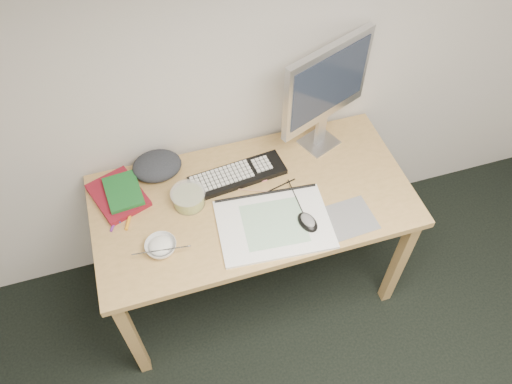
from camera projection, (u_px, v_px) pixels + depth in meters
desk at (253, 209)px, 2.25m from camera, size 1.40×0.70×0.75m
mousepad at (350, 218)px, 2.12m from camera, size 0.21×0.20×0.00m
sketchpad at (274, 224)px, 2.09m from camera, size 0.50×0.38×0.01m
keyboard at (237, 175)px, 2.25m from camera, size 0.45×0.18×0.03m
monitor at (327, 86)px, 2.12m from camera, size 0.45×0.21×0.55m
mouse at (308, 221)px, 2.07m from camera, size 0.09×0.12×0.04m
rice_bowl at (161, 247)px, 2.01m from camera, size 0.16×0.16×0.04m
chopsticks at (161, 250)px, 1.97m from camera, size 0.22×0.04×0.02m
fruit_tub at (189, 198)px, 2.14m from camera, size 0.17×0.17×0.07m
book_red at (118, 195)px, 2.18m from camera, size 0.27×0.31×0.03m
book_green at (123, 191)px, 2.16m from camera, size 0.16×0.21×0.02m
cloth_lump at (157, 166)px, 2.25m from camera, size 0.20×0.17×0.08m
pencil_pink at (249, 183)px, 2.23m from camera, size 0.17×0.02×0.01m
pencil_tan at (258, 191)px, 2.21m from camera, size 0.16×0.07×0.01m
pencil_black at (280, 186)px, 2.22m from camera, size 0.16×0.04×0.01m
marker_blue at (117, 210)px, 2.14m from camera, size 0.02×0.14×0.01m
marker_orange at (130, 216)px, 2.12m from camera, size 0.06×0.14×0.01m
marker_purple at (116, 219)px, 2.11m from camera, size 0.06×0.12×0.01m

